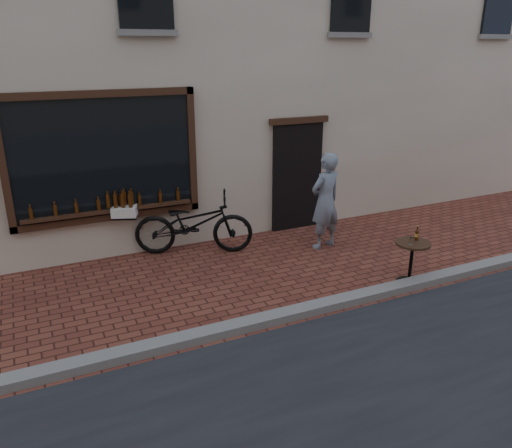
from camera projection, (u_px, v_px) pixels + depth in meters
name	position (u px, v px, depth m)	size (l,w,h in m)	color
ground	(299.00, 324.00, 6.93)	(90.00, 90.00, 0.00)	#59271C
kerb	(292.00, 313.00, 7.08)	(90.00, 0.25, 0.12)	slate
cargo_bicycle	(191.00, 223.00, 9.15)	(2.61, 1.55, 1.21)	black
bistro_table	(412.00, 254.00, 7.96)	(0.55, 0.55, 0.95)	black
pedestrian	(325.00, 201.00, 9.29)	(0.67, 0.44, 1.83)	slate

